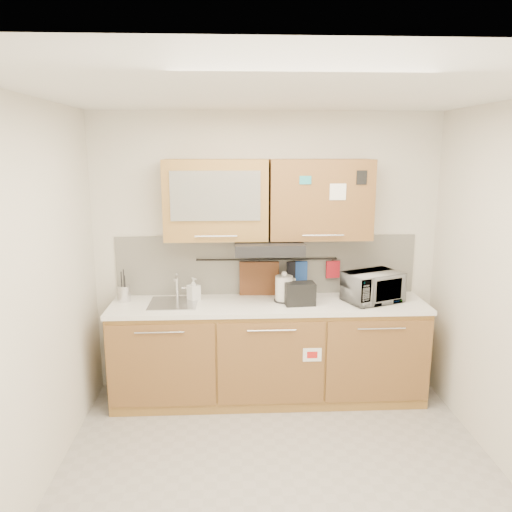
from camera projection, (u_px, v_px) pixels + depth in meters
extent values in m
plane|color=#9E9993|center=(281.00, 480.00, 3.49)|extent=(3.20, 3.20, 0.00)
plane|color=white|center=(285.00, 92.00, 2.94)|extent=(3.20, 3.20, 0.00)
plane|color=silver|center=(267.00, 254.00, 4.68)|extent=(3.20, 0.00, 3.20)
plane|color=silver|center=(30.00, 306.00, 3.14)|extent=(0.00, 3.00, 3.00)
cube|color=#AA7D3C|center=(268.00, 352.00, 4.57)|extent=(2.80, 0.60, 0.88)
cube|color=black|center=(268.00, 391.00, 4.65)|extent=(2.80, 0.54, 0.10)
cube|color=brown|center=(161.00, 366.00, 4.22)|extent=(0.91, 0.02, 0.74)
cylinder|color=silver|center=(159.00, 332.00, 4.13)|extent=(0.41, 0.01, 0.01)
cube|color=brown|center=(271.00, 364.00, 4.26)|extent=(0.91, 0.02, 0.74)
cylinder|color=silver|center=(272.00, 331.00, 4.17)|extent=(0.41, 0.01, 0.01)
cube|color=brown|center=(379.00, 362.00, 4.30)|extent=(0.91, 0.02, 0.74)
cylinder|color=silver|center=(382.00, 329.00, 4.21)|extent=(0.41, 0.01, 0.01)
cube|color=white|center=(269.00, 305.00, 4.46)|extent=(2.82, 0.62, 0.04)
cube|color=silver|center=(267.00, 265.00, 4.69)|extent=(2.80, 0.02, 0.56)
cube|color=#AA7D3C|center=(216.00, 200.00, 4.38)|extent=(0.90, 0.35, 0.70)
cube|color=silver|center=(215.00, 196.00, 4.19)|extent=(0.76, 0.02, 0.42)
cube|color=brown|center=(320.00, 199.00, 4.42)|extent=(0.90, 0.35, 0.70)
cube|color=white|center=(338.00, 192.00, 4.23)|extent=(0.14, 0.00, 0.14)
cube|color=black|center=(269.00, 247.00, 4.41)|extent=(0.60, 0.46, 0.10)
cube|color=silver|center=(173.00, 304.00, 4.43)|extent=(0.42, 0.40, 0.03)
cylinder|color=silver|center=(177.00, 286.00, 4.56)|extent=(0.03, 0.03, 0.24)
cylinder|color=silver|center=(176.00, 278.00, 4.46)|extent=(0.02, 0.18, 0.02)
cylinder|color=black|center=(267.00, 259.00, 4.64)|extent=(1.30, 0.02, 0.02)
cylinder|color=silver|center=(124.00, 293.00, 4.49)|extent=(0.15, 0.15, 0.15)
cylinder|color=black|center=(122.00, 286.00, 4.48)|extent=(0.01, 0.01, 0.27)
cylinder|color=black|center=(125.00, 289.00, 4.47)|extent=(0.01, 0.01, 0.24)
cylinder|color=black|center=(124.00, 285.00, 4.49)|extent=(0.01, 0.01, 0.29)
cylinder|color=black|center=(122.00, 290.00, 4.46)|extent=(0.01, 0.01, 0.21)
cylinder|color=silver|center=(284.00, 289.00, 4.48)|extent=(0.21, 0.21, 0.23)
sphere|color=silver|center=(284.00, 274.00, 4.45)|extent=(0.05, 0.05, 0.05)
cube|color=silver|center=(294.00, 286.00, 4.52)|extent=(0.03, 0.04, 0.15)
cylinder|color=black|center=(284.00, 300.00, 4.51)|extent=(0.18, 0.18, 0.01)
cube|color=black|center=(300.00, 294.00, 4.39)|extent=(0.27, 0.18, 0.20)
cube|color=black|center=(295.00, 284.00, 4.36)|extent=(0.08, 0.12, 0.01)
cube|color=black|center=(305.00, 284.00, 4.37)|extent=(0.08, 0.12, 0.01)
imported|color=#999999|center=(373.00, 287.00, 4.47)|extent=(0.58, 0.49, 0.27)
imported|color=#999999|center=(194.00, 289.00, 4.52)|extent=(0.13, 0.13, 0.21)
cube|color=brown|center=(259.00, 285.00, 4.68)|extent=(0.37, 0.04, 0.45)
cube|color=#21479A|center=(301.00, 271.00, 4.67)|extent=(0.11, 0.03, 0.19)
cube|color=black|center=(294.00, 273.00, 4.67)|extent=(0.14, 0.09, 0.22)
cube|color=#AA1622|center=(333.00, 269.00, 4.68)|extent=(0.13, 0.04, 0.16)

